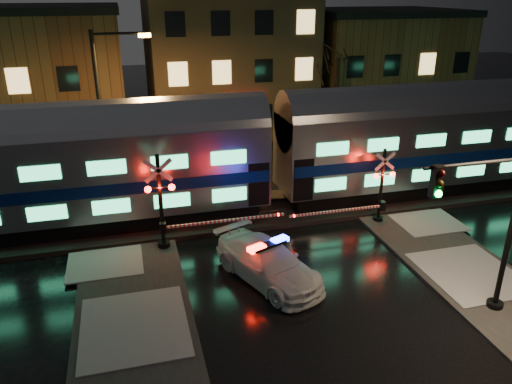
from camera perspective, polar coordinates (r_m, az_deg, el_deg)
The scene contains 11 objects.
ground at distance 21.17m, azimuth 3.94°, elevation -7.80°, with size 120.00×120.00×0.00m, color black.
ballast at distance 25.36m, azimuth 0.35°, elevation -2.09°, with size 90.00×4.20×0.24m, color black.
building_left at distance 40.34m, azimuth -25.14°, elevation 11.58°, with size 14.00×10.00×9.00m, color #51361F.
building_mid at distance 40.88m, azimuth -3.52°, elevation 15.48°, with size 12.00×11.00×11.50m, color brown.
building_right at distance 45.03m, azimuth 13.57°, elevation 13.63°, with size 12.00×10.00×8.50m, color #51361F.
train at distance 24.37m, azimuth 1.90°, elevation 5.08°, with size 51.00×3.12×5.92m.
police_car at distance 19.48m, azimuth 1.40°, elevation -8.08°, with size 3.87×5.53×1.65m.
crossing_signal_right at distance 24.23m, azimuth 13.41°, elevation -0.30°, with size 5.27×0.63×3.73m.
crossing_signal_left at distance 21.53m, azimuth -9.81°, elevation -2.19°, with size 6.11×0.67×4.32m.
traffic_light at distance 18.00m, azimuth 24.95°, elevation -4.16°, with size 3.91×0.70×6.05m.
streetlight at distance 26.87m, azimuth -16.79°, elevation 9.45°, with size 2.93×0.31×8.75m.
Camera 1 is at (-6.10, -17.27, 10.61)m, focal length 35.00 mm.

